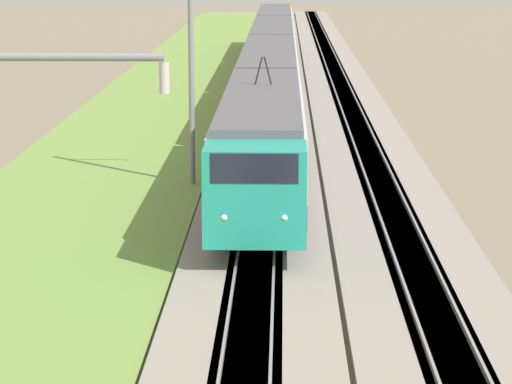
{
  "coord_description": "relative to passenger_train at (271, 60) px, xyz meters",
  "views": [
    {
      "loc": [
        -5.0,
        -0.79,
        9.15
      ],
      "look_at": [
        29.3,
        0.0,
        2.24
      ],
      "focal_mm": 85.0,
      "sensor_mm": 36.0,
      "label": 1
    }
  ],
  "objects": [
    {
      "name": "ballast_main",
      "position": [
        -19.65,
        0.0,
        -2.23
      ],
      "size": [
        240.0,
        4.4,
        0.3
      ],
      "color": "gray",
      "rests_on": "ground"
    },
    {
      "name": "track_adjacent",
      "position": [
        -19.65,
        -4.54,
        -2.22
      ],
      "size": [
        240.0,
        1.57,
        0.45
      ],
      "color": "#4C4238",
      "rests_on": "ground"
    },
    {
      "name": "catenary_mast_mid",
      "position": [
        -28.25,
        2.7,
        2.12
      ],
      "size": [
        0.22,
        2.56,
        8.73
      ],
      "color": "slate",
      "rests_on": "ground"
    },
    {
      "name": "ballast_adjacent",
      "position": [
        -19.65,
        -4.54,
        -2.23
      ],
      "size": [
        240.0,
        4.4,
        0.3
      ],
      "color": "gray",
      "rests_on": "ground"
    },
    {
      "name": "grass_verge",
      "position": [
        -19.65,
        6.66,
        -2.32
      ],
      "size": [
        240.0,
        8.66,
        0.12
      ],
      "color": "olive",
      "rests_on": "ground"
    },
    {
      "name": "passenger_train",
      "position": [
        0.0,
        0.0,
        0.0
      ],
      "size": [
        84.19,
        3.02,
        5.09
      ],
      "rotation": [
        0.0,
        0.0,
        3.14
      ],
      "color": "teal",
      "rests_on": "ground"
    },
    {
      "name": "track_main",
      "position": [
        -19.65,
        0.0,
        -2.22
      ],
      "size": [
        240.0,
        1.57,
        0.45
      ],
      "color": "#4C4238",
      "rests_on": "ground"
    }
  ]
}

